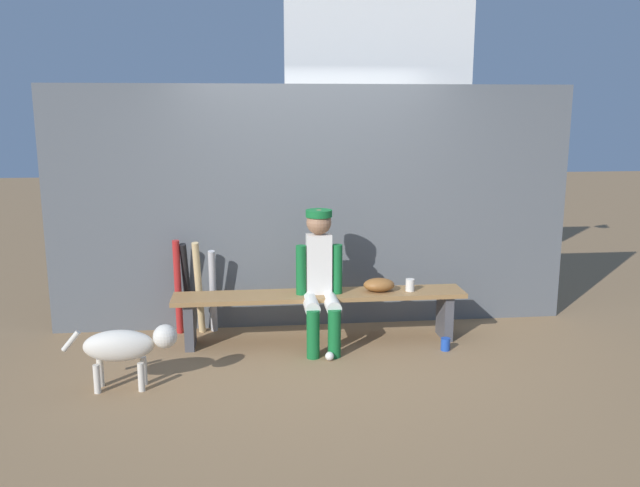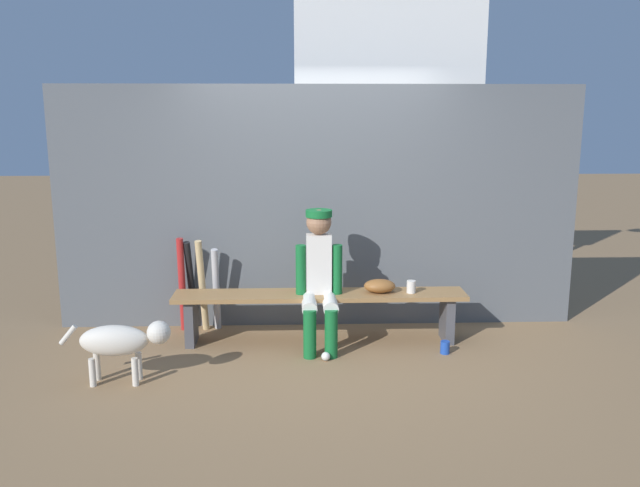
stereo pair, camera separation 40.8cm
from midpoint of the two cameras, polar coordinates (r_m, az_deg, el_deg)
name	(u,v)px [view 2 (the right image)]	position (r m, az deg, el deg)	size (l,w,h in m)	color
ground_plane	(320,342)	(6.03, 1.96, -8.48)	(30.00, 30.00, 0.00)	olive
chainlink_fence	(318,208)	(6.23, 1.71, 3.05)	(4.93, 0.03, 2.28)	#595E63
dugout_bench	(320,304)	(5.91, 1.99, -5.22)	(2.60, 0.36, 0.46)	olive
player_seated	(319,275)	(5.73, 1.98, -2.71)	(0.41, 0.55, 1.21)	silver
baseball_glove	(380,286)	(5.93, 7.14, -3.67)	(0.28, 0.20, 0.12)	brown
bat_aluminum_silver	(216,289)	(6.24, -7.09, -3.97)	(0.06, 0.06, 0.80)	#B7B7BC
bat_wood_natural	(202,286)	(6.22, -8.28, -3.65)	(0.06, 0.06, 0.89)	tan
bat_aluminum_black	(191,284)	(6.33, -9.24, -3.52)	(0.06, 0.06, 0.87)	black
bat_aluminum_red	(182,285)	(6.27, -9.99, -3.54)	(0.06, 0.06, 0.90)	#B22323
baseball	(326,356)	(5.59, 2.62, -9.72)	(0.07, 0.07, 0.07)	white
cup_on_ground	(445,347)	(5.87, 12.72, -8.75)	(0.08, 0.08, 0.11)	#1E47AD
cup_on_bench	(411,287)	(5.96, 9.82, -3.71)	(0.08, 0.08, 0.11)	silver
scoreboard	(396,73)	(7.17, 8.21, 14.34)	(2.26, 0.27, 3.46)	#3F3F42
dog	(122,341)	(5.23, -14.59, -8.16)	(0.84, 0.20, 0.49)	beige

